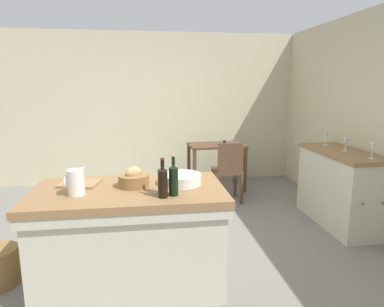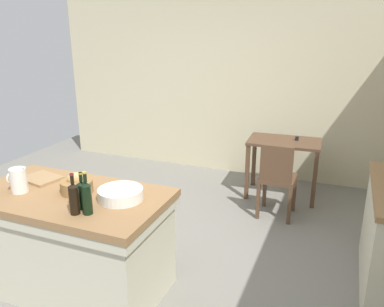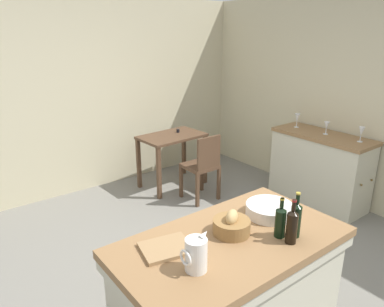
# 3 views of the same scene
# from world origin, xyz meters

# --- Properties ---
(ground_plane) EXTENTS (6.76, 6.76, 0.00)m
(ground_plane) POSITION_xyz_m (0.00, 0.00, 0.00)
(ground_plane) COLOR slate
(wall_back) EXTENTS (5.32, 0.12, 2.60)m
(wall_back) POSITION_xyz_m (0.00, 2.60, 1.30)
(wall_back) COLOR beige
(wall_back) RESTS_ON ground
(island_table) EXTENTS (1.58, 0.87, 0.87)m
(island_table) POSITION_xyz_m (-0.25, -0.69, 0.47)
(island_table) COLOR olive
(island_table) RESTS_ON ground
(writing_desk) EXTENTS (0.93, 0.61, 0.82)m
(writing_desk) POSITION_xyz_m (1.05, 1.90, 0.64)
(writing_desk) COLOR #513826
(writing_desk) RESTS_ON ground
(wooden_chair) EXTENTS (0.40, 0.40, 0.91)m
(wooden_chair) POSITION_xyz_m (1.09, 1.26, 0.50)
(wooden_chair) COLOR #513826
(wooden_chair) RESTS_ON ground
(pitcher) EXTENTS (0.17, 0.13, 0.24)m
(pitcher) POSITION_xyz_m (-0.64, -0.80, 0.98)
(pitcher) COLOR silver
(pitcher) RESTS_ON island_table
(wash_bowl) EXTENTS (0.35, 0.35, 0.09)m
(wash_bowl) POSITION_xyz_m (0.19, -0.62, 0.92)
(wash_bowl) COLOR silver
(wash_bowl) RESTS_ON island_table
(bread_basket) EXTENTS (0.26, 0.26, 0.17)m
(bread_basket) POSITION_xyz_m (-0.21, -0.64, 0.94)
(bread_basket) COLOR olive
(bread_basket) RESTS_ON island_table
(cutting_board) EXTENTS (0.36, 0.31, 0.02)m
(cutting_board) POSITION_xyz_m (-0.67, -0.53, 0.89)
(cutting_board) COLOR #99754C
(cutting_board) RESTS_ON island_table
(wine_bottle_dark) EXTENTS (0.07, 0.07, 0.32)m
(wine_bottle_dark) POSITION_xyz_m (0.10, -0.92, 1.00)
(wine_bottle_dark) COLOR black
(wine_bottle_dark) RESTS_ON island_table
(wine_bottle_amber) EXTENTS (0.07, 0.07, 0.28)m
(wine_bottle_amber) POSITION_xyz_m (0.02, -0.86, 0.99)
(wine_bottle_amber) COLOR black
(wine_bottle_amber) RESTS_ON island_table
(wine_bottle_green) EXTENTS (0.07, 0.07, 0.31)m
(wine_bottle_green) POSITION_xyz_m (0.02, -0.95, 1.00)
(wine_bottle_green) COLOR black
(wine_bottle_green) RESTS_ON island_table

